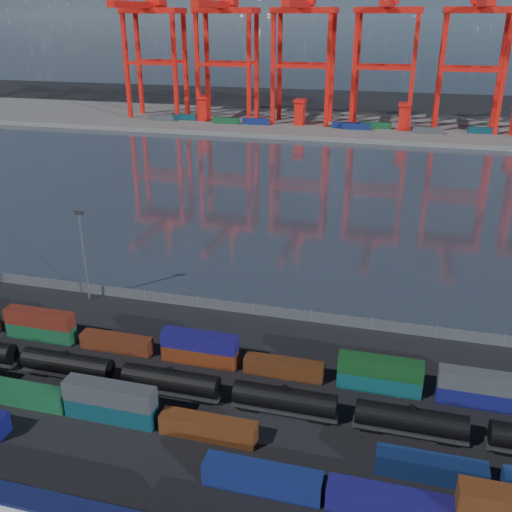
# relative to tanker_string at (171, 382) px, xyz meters

# --- Properties ---
(ground) EXTENTS (700.00, 700.00, 0.00)m
(ground) POSITION_rel_tanker_string_xyz_m (4.71, -3.57, -2.11)
(ground) COLOR black
(ground) RESTS_ON ground
(harbor_water) EXTENTS (700.00, 700.00, 0.00)m
(harbor_water) POSITION_rel_tanker_string_xyz_m (4.71, 101.43, -2.10)
(harbor_water) COLOR #282F39
(harbor_water) RESTS_ON ground
(far_quay) EXTENTS (700.00, 70.00, 2.00)m
(far_quay) POSITION_rel_tanker_string_xyz_m (4.71, 206.43, -1.11)
(far_quay) COLOR #514F4C
(far_quay) RESTS_ON ground
(container_row_mid) EXTENTS (141.39, 2.42, 5.16)m
(container_row_mid) POSITION_rel_tanker_string_xyz_m (-8.54, -6.53, -0.08)
(container_row_mid) COLOR #3F4144
(container_row_mid) RESTS_ON ground
(container_row_north) EXTENTS (140.03, 2.29, 4.89)m
(container_row_north) POSITION_rel_tanker_string_xyz_m (-0.99, 8.31, -0.12)
(container_row_north) COLOR #101854
(container_row_north) RESTS_ON ground
(tanker_string) EXTENTS (137.67, 2.94, 4.20)m
(tanker_string) POSITION_rel_tanker_string_xyz_m (0.00, 0.00, 0.00)
(tanker_string) COLOR black
(tanker_string) RESTS_ON ground
(waterfront_fence) EXTENTS (160.12, 0.12, 2.20)m
(waterfront_fence) POSITION_rel_tanker_string_xyz_m (4.71, 24.43, -1.10)
(waterfront_fence) COLOR #595B5E
(waterfront_fence) RESTS_ON ground
(yard_light_mast) EXTENTS (1.60, 0.40, 16.60)m
(yard_light_mast) POSITION_rel_tanker_string_xyz_m (-25.29, 22.43, 7.19)
(yard_light_mast) COLOR slate
(yard_light_mast) RESTS_ON ground
(gantry_cranes) EXTENTS (202.34, 52.50, 71.09)m
(gantry_cranes) POSITION_rel_tanker_string_xyz_m (-2.79, 199.54, 41.47)
(gantry_cranes) COLOR red
(gantry_cranes) RESTS_ON ground
(quay_containers) EXTENTS (172.58, 10.99, 2.60)m
(quay_containers) POSITION_rel_tanker_string_xyz_m (-6.28, 191.89, 1.19)
(quay_containers) COLOR navy
(quay_containers) RESTS_ON far_quay
(straddle_carriers) EXTENTS (140.00, 7.00, 11.10)m
(straddle_carriers) POSITION_rel_tanker_string_xyz_m (2.21, 196.43, 5.71)
(straddle_carriers) COLOR red
(straddle_carriers) RESTS_ON far_quay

